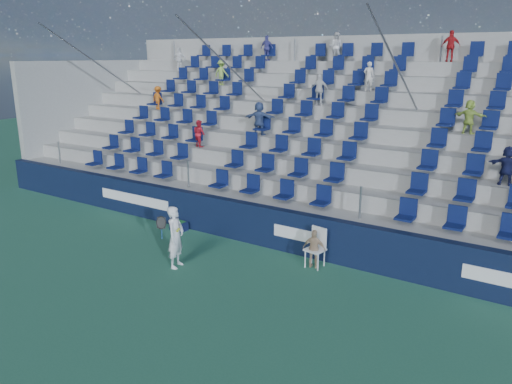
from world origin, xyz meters
TOP-DOWN VIEW (x-y plane):
  - ground at (0.00, 0.00)m, footprint 70.00×70.00m
  - sponsor_wall at (0.00, 3.15)m, footprint 24.00×0.32m
  - grandstand at (-0.00, 8.24)m, footprint 24.00×8.17m
  - tennis_player at (-0.85, 0.56)m, footprint 0.69×0.69m
  - line_judge_chair at (2.23, 2.66)m, footprint 0.53×0.55m
  - line_judge at (2.23, 2.50)m, footprint 0.65×0.38m
  - ball_bin at (-2.74, 2.75)m, footprint 0.55×0.39m

SIDE VIEW (x-z plane):
  - ground at x=0.00m, z-range 0.00..0.00m
  - ball_bin at x=-2.74m, z-range 0.01..0.31m
  - line_judge at x=2.23m, z-range 0.00..1.05m
  - sponsor_wall at x=0.00m, z-range 0.00..1.20m
  - line_judge_chair at x=2.23m, z-range 0.07..1.13m
  - tennis_player at x=-0.85m, z-range 0.00..1.67m
  - grandstand at x=0.00m, z-range -1.18..5.45m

